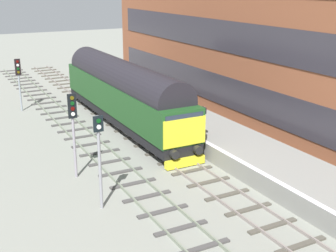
{
  "coord_description": "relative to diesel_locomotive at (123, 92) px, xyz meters",
  "views": [
    {
      "loc": [
        -11.91,
        -25.47,
        9.94
      ],
      "look_at": [
        0.2,
        -2.64,
        1.69
      ],
      "focal_mm": 48.55,
      "sensor_mm": 36.0,
      "label": 1
    }
  ],
  "objects": [
    {
      "name": "ground_plane",
      "position": [
        -0.0,
        -3.79,
        -2.48
      ],
      "size": [
        140.0,
        140.0,
        0.0
      ],
      "primitive_type": "plane",
      "color": "gray",
      "rests_on": "ground"
    },
    {
      "name": "signal_post_near",
      "position": [
        -5.82,
        -11.29,
        0.28
      ],
      "size": [
        0.44,
        0.22,
        4.43
      ],
      "color": "gray",
      "rests_on": "ground"
    },
    {
      "name": "platform_number_sign",
      "position": [
        1.91,
        -7.74,
        -0.17
      ],
      "size": [
        0.1,
        0.44,
        1.96
      ],
      "color": "slate",
      "rests_on": "station_platform"
    },
    {
      "name": "station_platform",
      "position": [
        3.6,
        -3.79,
        -1.98
      ],
      "size": [
        4.0,
        44.0,
        1.01
      ],
      "color": "gray",
      "rests_on": "ground"
    },
    {
      "name": "signal_post_mid",
      "position": [
        -5.82,
        -7.39,
        0.5
      ],
      "size": [
        0.44,
        0.22,
        4.57
      ],
      "color": "gray",
      "rests_on": "ground"
    },
    {
      "name": "signal_post_far",
      "position": [
        -5.82,
        7.32,
        0.27
      ],
      "size": [
        0.44,
        0.22,
        4.2
      ],
      "color": "gray",
      "rests_on": "ground"
    },
    {
      "name": "track_main",
      "position": [
        -0.0,
        -3.79,
        -2.42
      ],
      "size": [
        2.5,
        60.0,
        0.15
      ],
      "color": "gray",
      "rests_on": "ground"
    },
    {
      "name": "track_adjacent_west",
      "position": [
        -3.53,
        -3.79,
        -2.42
      ],
      "size": [
        2.5,
        60.0,
        0.15
      ],
      "color": "slate",
      "rests_on": "ground"
    },
    {
      "name": "station_building",
      "position": [
        9.43,
        -4.08,
        5.5
      ],
      "size": [
        4.61,
        42.69,
        15.96
      ],
      "color": "brown",
      "rests_on": "ground"
    },
    {
      "name": "diesel_locomotive",
      "position": [
        0.0,
        0.0,
        0.0
      ],
      "size": [
        2.74,
        17.95,
        4.68
      ],
      "color": "black",
      "rests_on": "ground"
    },
    {
      "name": "waiting_passenger",
      "position": [
        2.47,
        -2.97,
        -0.49
      ],
      "size": [
        0.45,
        0.48,
        1.64
      ],
      "rotation": [
        0.0,
        0.0,
        1.97
      ],
      "color": "#2B2430",
      "rests_on": "station_platform"
    }
  ]
}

